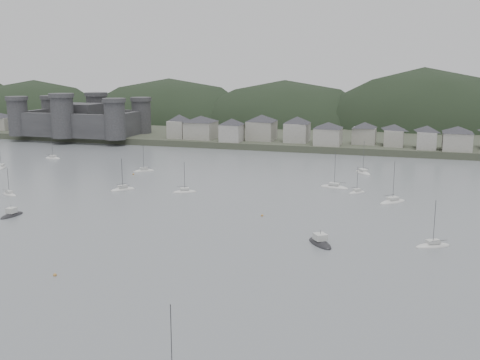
% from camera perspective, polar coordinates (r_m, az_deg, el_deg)
% --- Properties ---
extents(ground, '(900.00, 900.00, 0.00)m').
position_cam_1_polar(ground, '(99.10, -13.29, -11.73)').
color(ground, slate).
rests_on(ground, ground).
extents(far_shore_land, '(900.00, 250.00, 3.00)m').
position_cam_1_polar(far_shore_land, '(377.74, 10.02, 5.69)').
color(far_shore_land, '#383D2D').
rests_on(far_shore_land, ground).
extents(forested_ridge, '(851.55, 103.94, 102.57)m').
position_cam_1_polar(forested_ridge, '(353.45, 10.19, 3.20)').
color(forested_ridge, black).
rests_on(forested_ridge, ground).
extents(castle, '(66.00, 43.00, 20.00)m').
position_cam_1_polar(castle, '(308.65, -15.76, 5.93)').
color(castle, '#353537').
rests_on(castle, far_shore_land).
extents(waterfront_town, '(451.48, 28.46, 12.92)m').
position_cam_1_polar(waterfront_town, '(262.95, 17.88, 4.41)').
color(waterfront_town, gray).
rests_on(waterfront_town, far_shore_land).
extents(moored_fleet, '(267.13, 171.55, 13.17)m').
position_cam_1_polar(moored_fleet, '(159.88, -2.43, -2.41)').
color(moored_fleet, silver).
rests_on(moored_fleet, ground).
extents(motor_launch_near, '(7.81, 9.08, 4.11)m').
position_cam_1_polar(motor_launch_near, '(126.08, 8.07, -6.30)').
color(motor_launch_near, black).
rests_on(motor_launch_near, ground).
extents(motor_launch_far, '(3.34, 7.71, 3.80)m').
position_cam_1_polar(motor_launch_far, '(159.08, -22.02, -3.28)').
color(motor_launch_far, black).
rests_on(motor_launch_far, ground).
extents(mooring_buoys, '(154.57, 119.41, 0.70)m').
position_cam_1_polar(mooring_buoys, '(130.71, -5.56, -5.65)').
color(mooring_buoys, '#B27F3B').
rests_on(mooring_buoys, ground).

